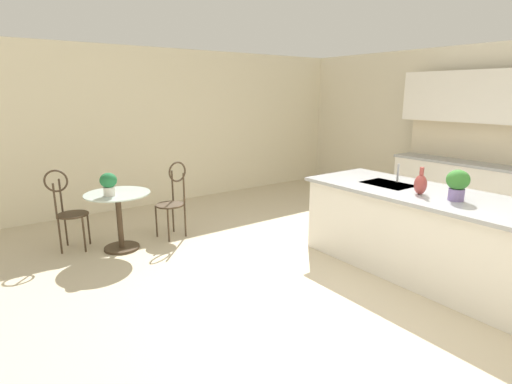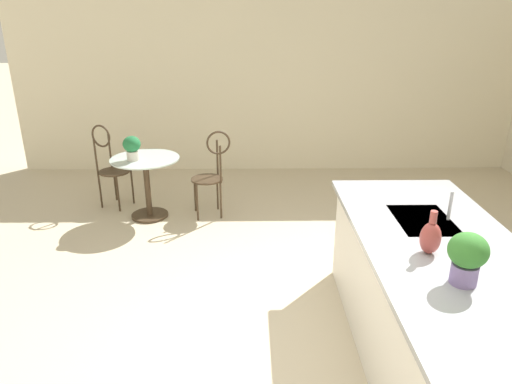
# 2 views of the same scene
# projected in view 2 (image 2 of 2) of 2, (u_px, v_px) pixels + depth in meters

# --- Properties ---
(ground_plane) EXTENTS (40.00, 40.00, 0.00)m
(ground_plane) POSITION_uv_depth(u_px,v_px,m) (307.00, 346.00, 3.52)
(ground_plane) COLOR beige
(wall_left_window) EXTENTS (0.12, 7.80, 2.70)m
(wall_left_window) POSITION_uv_depth(u_px,v_px,m) (277.00, 81.00, 7.00)
(wall_left_window) COLOR beige
(wall_left_window) RESTS_ON ground
(kitchen_island) EXTENTS (2.80, 1.06, 0.92)m
(kitchen_island) POSITION_uv_depth(u_px,v_px,m) (444.00, 318.00, 3.08)
(kitchen_island) COLOR white
(kitchen_island) RESTS_ON ground
(bistro_table) EXTENTS (0.80, 0.80, 0.74)m
(bistro_table) POSITION_uv_depth(u_px,v_px,m) (147.00, 182.00, 5.56)
(bistro_table) COLOR #3D2D1E
(bistro_table) RESTS_ON ground
(chair_near_window) EXTENTS (0.45, 0.51, 1.04)m
(chair_near_window) POSITION_uv_depth(u_px,v_px,m) (211.00, 170.00, 5.58)
(chair_near_window) COLOR #3D2D1E
(chair_near_window) RESTS_ON ground
(chair_by_island) EXTENTS (0.50, 0.52, 1.04)m
(chair_by_island) POSITION_uv_depth(u_px,v_px,m) (110.00, 162.00, 5.85)
(chair_by_island) COLOR #3D2D1E
(chair_by_island) RESTS_ON ground
(sink_faucet) EXTENTS (0.02, 0.02, 0.22)m
(sink_faucet) POSITION_uv_depth(u_px,v_px,m) (450.00, 206.00, 3.39)
(sink_faucet) COLOR #B2B5BA
(sink_faucet) RESTS_ON kitchen_island
(potted_plant_on_table) EXTENTS (0.20, 0.20, 0.28)m
(potted_plant_on_table) POSITION_uv_depth(u_px,v_px,m) (132.00, 147.00, 5.32)
(potted_plant_on_table) COLOR beige
(potted_plant_on_table) RESTS_ON bistro_table
(potted_plant_counter_near) EXTENTS (0.22, 0.22, 0.31)m
(potted_plant_counter_near) POSITION_uv_depth(u_px,v_px,m) (467.00, 255.00, 2.57)
(potted_plant_counter_near) COLOR #7A669E
(potted_plant_counter_near) RESTS_ON kitchen_island
(vase_on_counter) EXTENTS (0.13, 0.13, 0.29)m
(vase_on_counter) POSITION_uv_depth(u_px,v_px,m) (430.00, 237.00, 2.92)
(vase_on_counter) COLOR #993D38
(vase_on_counter) RESTS_ON kitchen_island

